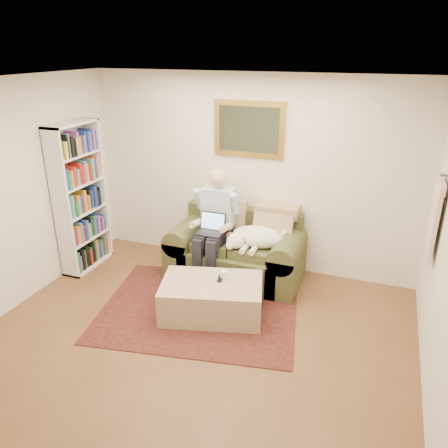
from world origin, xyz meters
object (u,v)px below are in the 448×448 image
Objects in this scene: ottoman at (212,298)px; coffee_mug at (224,275)px; sleeping_dog at (257,237)px; laptop at (211,227)px; seated_man at (213,228)px; bookshelf at (80,198)px; sofa at (236,256)px.

ottoman is 11.34× the size of coffee_mug.
ottoman is at bearing -107.79° from sleeping_dog.
sleeping_dog reaches higher than ottoman.
laptop reaches higher than sleeping_dog.
coffee_mug is at bearing 53.34° from ottoman.
bookshelf is at bearing -171.57° from seated_man.
sofa is 2.23m from bookshelf.
laptop is at bearing -138.98° from sofa.
sleeping_dog is 0.63× the size of ottoman.
sofa is at bearing 92.19° from ottoman.
sofa reaches higher than ottoman.
seated_man reaches higher than coffee_mug.
ottoman is 2.31m from bookshelf.
ottoman is at bearing -69.33° from seated_man.
sleeping_dog is 0.36× the size of bookshelf.
sofa is at bearing 164.26° from sleeping_dog.
coffee_mug is (0.39, -0.65, -0.27)m from seated_man.
laptop is at bearing 112.42° from ottoman.
bookshelf is (-1.81, -0.27, 0.27)m from seated_man.
coffee_mug is (0.39, -0.59, -0.30)m from laptop.
bookshelf is at bearing -171.88° from sleeping_dog.
seated_man is 4.33× the size of laptop.
sofa is 1.19× the size of seated_man.
laptop is 0.60m from sleeping_dog.
coffee_mug is 2.30m from bookshelf.
sofa is at bearing 11.66° from bookshelf.
ottoman is (0.30, -0.72, -0.56)m from laptop.
sleeping_dog is at bearing 8.12° from bookshelf.
ottoman is at bearing -126.66° from coffee_mug.
seated_man is 0.08m from laptop.
bookshelf reaches higher than sleeping_dog.
sofa is 0.53m from seated_man.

